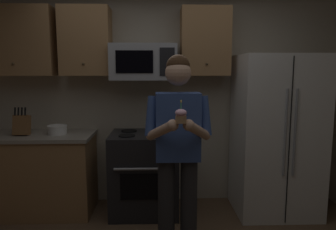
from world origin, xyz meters
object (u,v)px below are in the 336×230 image
(refrigerator, at_px, (276,135))
(knife_block, at_px, (22,125))
(bowl_large_white, at_px, (58,129))
(oven_range, at_px, (145,173))
(person, at_px, (178,144))
(cupcake, at_px, (181,116))
(microwave, at_px, (144,62))

(refrigerator, xyz_separation_m, knife_block, (-2.84, 0.01, 0.13))
(bowl_large_white, bearing_deg, oven_range, -0.25)
(person, bearing_deg, oven_range, 111.06)
(oven_range, bearing_deg, cupcake, -74.47)
(person, bearing_deg, knife_block, 153.79)
(microwave, relative_size, bowl_large_white, 3.40)
(microwave, xyz_separation_m, person, (0.33, -0.97, -0.72))
(refrigerator, relative_size, bowl_large_white, 8.27)
(refrigerator, height_order, bowl_large_white, refrigerator)
(microwave, bearing_deg, cupcake, -75.84)
(knife_block, relative_size, bowl_large_white, 1.47)
(bowl_large_white, distance_m, person, 1.55)
(person, bearing_deg, cupcake, -90.00)
(oven_range, height_order, knife_block, knife_block)
(knife_block, distance_m, bowl_large_white, 0.38)
(refrigerator, height_order, person, refrigerator)
(bowl_large_white, height_order, cupcake, cupcake)
(bowl_large_white, xyz_separation_m, cupcake, (1.30, -1.19, 0.32))
(refrigerator, height_order, knife_block, refrigerator)
(bowl_large_white, bearing_deg, cupcake, -42.44)
(microwave, bearing_deg, refrigerator, -6.03)
(microwave, bearing_deg, knife_block, -173.68)
(microwave, xyz_separation_m, cupcake, (0.33, -1.30, -0.43))
(cupcake, bearing_deg, refrigerator, 44.25)
(person, bearing_deg, microwave, 108.66)
(oven_range, distance_m, refrigerator, 1.56)
(oven_range, distance_m, cupcake, 1.48)
(microwave, height_order, cupcake, microwave)
(microwave, height_order, refrigerator, microwave)
(oven_range, xyz_separation_m, microwave, (0.00, 0.12, 1.26))
(oven_range, xyz_separation_m, cupcake, (0.33, -1.18, 0.83))
(oven_range, height_order, bowl_large_white, bowl_large_white)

